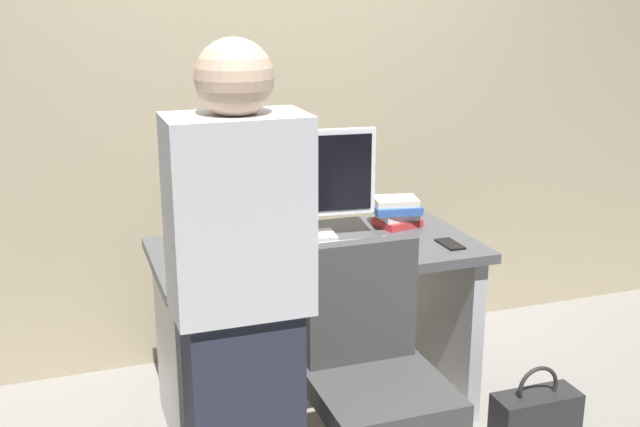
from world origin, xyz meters
TOP-DOWN VIEW (x-y plane):
  - ground_plane at (0.00, 0.00)m, footprint 9.00×9.00m
  - wall_back at (0.00, 0.75)m, footprint 6.40×0.10m
  - desk at (0.00, 0.00)m, footprint 1.31×0.68m
  - office_chair at (-0.01, -0.65)m, footprint 0.52×0.52m
  - person_at_desk at (-0.49, -0.74)m, footprint 0.40×0.24m
  - monitor at (0.02, 0.10)m, footprint 0.54×0.16m
  - keyboard at (-0.03, -0.09)m, footprint 0.43×0.14m
  - mouse at (0.28, -0.09)m, footprint 0.06×0.10m
  - cup_near_keyboard at (-0.37, -0.13)m, footprint 0.08×0.08m
  - book_stack at (0.42, 0.15)m, footprint 0.22×0.19m
  - cell_phone at (0.52, -0.17)m, footprint 0.07×0.14m
  - handbag at (0.71, -0.57)m, footprint 0.34×0.14m

SIDE VIEW (x-z plane):
  - ground_plane at x=0.00m, z-range 0.00..0.00m
  - handbag at x=0.71m, z-range -0.05..0.33m
  - office_chair at x=-0.01m, z-range -0.04..0.90m
  - desk at x=0.00m, z-range 0.13..0.89m
  - cell_phone at x=0.52m, z-range 0.76..0.77m
  - keyboard at x=-0.03m, z-range 0.76..0.78m
  - mouse at x=0.28m, z-range 0.76..0.79m
  - cup_near_keyboard at x=-0.37m, z-range 0.76..0.85m
  - book_stack at x=0.42m, z-range 0.76..0.89m
  - person_at_desk at x=-0.49m, z-range 0.02..1.66m
  - monitor at x=0.02m, z-range 0.79..1.24m
  - wall_back at x=0.00m, z-range 0.00..3.00m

